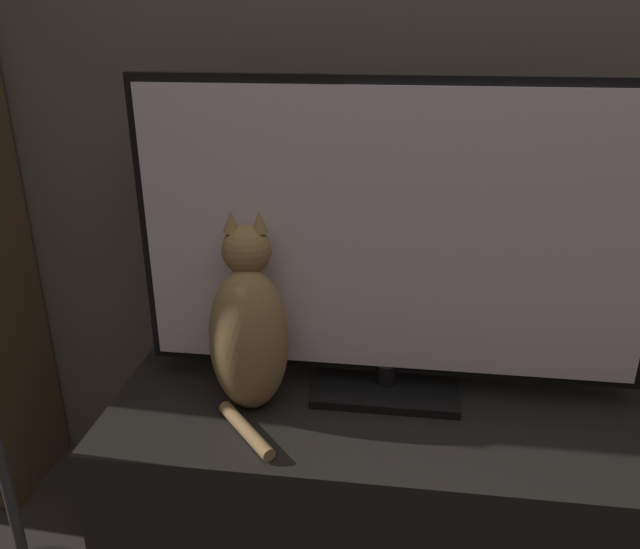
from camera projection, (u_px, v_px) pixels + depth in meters
The scene contains 3 objects.
tv_stand at pixel (409, 482), 1.44m from camera, with size 1.34×0.50×0.40m.
tv at pixel (392, 245), 1.31m from camera, with size 1.10×0.20×0.70m.
cat at pixel (249, 331), 1.32m from camera, with size 0.19×0.28×0.44m.
Camera 1 is at (-0.05, -0.24, 1.20)m, focal length 35.00 mm.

